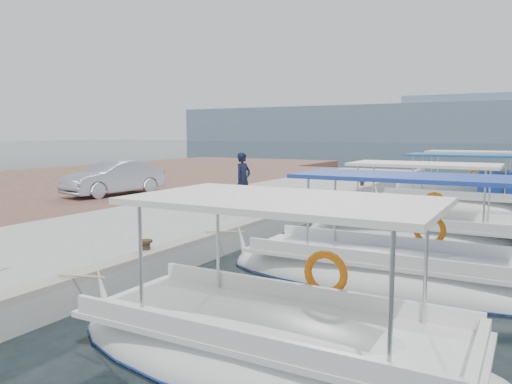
# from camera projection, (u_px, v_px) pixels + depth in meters

# --- Properties ---
(ground) EXTENTS (400.00, 400.00, 0.00)m
(ground) POSITION_uv_depth(u_px,v_px,m) (245.00, 248.00, 13.36)
(ground) COLOR black
(ground) RESTS_ON ground
(concrete_quay) EXTENTS (6.00, 40.00, 0.50)m
(concrete_quay) POSITION_uv_depth(u_px,v_px,m) (243.00, 207.00, 19.12)
(concrete_quay) COLOR #A3A39E
(concrete_quay) RESTS_ON ground
(quay_curb) EXTENTS (0.44, 40.00, 0.12)m
(quay_curb) POSITION_uv_depth(u_px,v_px,m) (311.00, 204.00, 17.74)
(quay_curb) COLOR #9E988C
(quay_curb) RESTS_ON concrete_quay
(cobblestone_strip) EXTENTS (4.00, 40.00, 0.50)m
(cobblestone_strip) POSITION_uv_depth(u_px,v_px,m) (144.00, 199.00, 21.53)
(cobblestone_strip) COLOR brown
(cobblestone_strip) RESTS_ON ground
(fishing_caique_a) EXTENTS (6.36, 2.41, 2.83)m
(fishing_caique_a) POSITION_uv_depth(u_px,v_px,m) (272.00, 356.00, 6.55)
(fishing_caique_a) COLOR white
(fishing_caique_a) RESTS_ON ground
(fishing_caique_b) EXTENTS (7.81, 2.11, 2.83)m
(fishing_caique_b) POSITION_uv_depth(u_px,v_px,m) (403.00, 280.00, 9.96)
(fishing_caique_b) COLOR white
(fishing_caique_b) RESTS_ON ground
(fishing_caique_c) EXTENTS (6.52, 2.15, 2.83)m
(fishing_caique_c) POSITION_uv_depth(u_px,v_px,m) (415.00, 238.00, 14.04)
(fishing_caique_c) COLOR white
(fishing_caique_c) RESTS_ON ground
(fishing_caique_d) EXTENTS (6.70, 2.53, 2.83)m
(fishing_caique_d) POSITION_uv_depth(u_px,v_px,m) (458.00, 204.00, 20.19)
(fishing_caique_d) COLOR white
(fishing_caique_d) RESTS_ON ground
(fishing_caique_e) EXTENTS (6.63, 2.36, 2.83)m
(fishing_caique_e) POSITION_uv_depth(u_px,v_px,m) (466.00, 195.00, 23.89)
(fishing_caique_e) COLOR white
(fishing_caique_e) RESTS_ON ground
(mooring_bollards) EXTENTS (0.28, 20.28, 0.33)m
(mooring_bollards) POSITION_uv_depth(u_px,v_px,m) (260.00, 213.00, 14.75)
(mooring_bollards) COLOR black
(mooring_bollards) RESTS_ON concrete_quay
(fisherman) EXTENTS (0.56, 0.75, 1.88)m
(fisherman) POSITION_uv_depth(u_px,v_px,m) (243.00, 179.00, 17.65)
(fisherman) COLOR black
(fisherman) RESTS_ON concrete_quay
(parked_car) EXTENTS (2.23, 4.50, 1.42)m
(parked_car) POSITION_uv_depth(u_px,v_px,m) (114.00, 178.00, 20.78)
(parked_car) COLOR #AAB0C2
(parked_car) RESTS_ON cobblestone_strip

